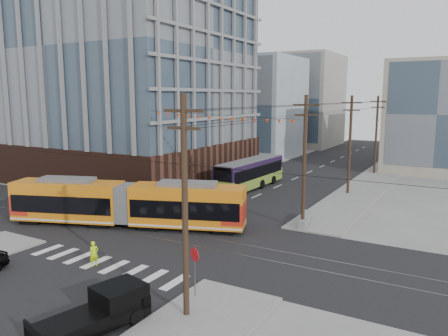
% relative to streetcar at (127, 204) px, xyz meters
% --- Properties ---
extents(ground, '(160.00, 160.00, 0.00)m').
position_rel_streetcar_xyz_m(ground, '(4.69, -4.34, -1.93)').
color(ground, slate).
extents(office_building, '(30.00, 25.00, 28.60)m').
position_rel_streetcar_xyz_m(office_building, '(-17.31, 18.66, 12.37)').
color(office_building, '#381E16').
rests_on(office_building, ground).
extents(bg_bldg_nw_near, '(18.00, 16.00, 18.00)m').
position_rel_streetcar_xyz_m(bg_bldg_nw_near, '(-12.31, 47.66, 7.07)').
color(bg_bldg_nw_near, '#8C99A5').
rests_on(bg_bldg_nw_near, ground).
extents(bg_bldg_ne_near, '(14.00, 14.00, 16.00)m').
position_rel_streetcar_xyz_m(bg_bldg_ne_near, '(20.69, 43.66, 6.07)').
color(bg_bldg_ne_near, gray).
rests_on(bg_bldg_ne_near, ground).
extents(bg_bldg_nw_far, '(16.00, 18.00, 20.00)m').
position_rel_streetcar_xyz_m(bg_bldg_nw_far, '(-9.31, 67.66, 8.07)').
color(bg_bldg_nw_far, gray).
rests_on(bg_bldg_nw_far, ground).
extents(utility_pole_near, '(0.30, 0.30, 11.00)m').
position_rel_streetcar_xyz_m(utility_pole_near, '(13.19, -10.34, 3.57)').
color(utility_pole_near, black).
rests_on(utility_pole_near, ground).
extents(utility_pole_far, '(0.30, 0.30, 11.00)m').
position_rel_streetcar_xyz_m(utility_pole_far, '(13.19, 51.66, 3.57)').
color(utility_pole_far, black).
rests_on(utility_pole_far, ground).
extents(streetcar, '(19.78, 9.49, 3.86)m').
position_rel_streetcar_xyz_m(streetcar, '(0.00, 0.00, 0.00)').
color(streetcar, orange).
rests_on(streetcar, ground).
extents(city_bus, '(3.24, 12.60, 3.54)m').
position_rel_streetcar_xyz_m(city_bus, '(2.13, 19.21, -0.16)').
color(city_bus, '#1F122F').
rests_on(city_bus, ground).
extents(pickup_truck, '(3.13, 5.70, 1.83)m').
position_rel_streetcar_xyz_m(pickup_truck, '(10.21, -13.72, -1.01)').
color(pickup_truck, black).
rests_on(pickup_truck, ground).
extents(parked_car_silver, '(2.96, 5.08, 1.58)m').
position_rel_streetcar_xyz_m(parked_car_silver, '(-0.79, 8.54, -1.14)').
color(parked_car_silver, '#A6A6A6').
rests_on(parked_car_silver, ground).
extents(parked_car_white, '(3.39, 4.92, 1.32)m').
position_rel_streetcar_xyz_m(parked_car_white, '(-0.72, 12.89, -1.27)').
color(parked_car_white, silver).
rests_on(parked_car_white, ground).
extents(parked_car_grey, '(2.39, 4.50, 1.21)m').
position_rel_streetcar_xyz_m(parked_car_grey, '(-0.69, 18.58, -1.33)').
color(parked_car_grey, '#4F5356').
rests_on(parked_car_grey, ground).
extents(pedestrian, '(0.58, 0.70, 1.64)m').
position_rel_streetcar_xyz_m(pedestrian, '(4.22, -7.81, -1.11)').
color(pedestrian, '#D0F111').
rests_on(pedestrian, ground).
extents(stop_sign, '(1.09, 1.09, 2.70)m').
position_rel_streetcar_xyz_m(stop_sign, '(12.45, -8.44, -0.58)').
color(stop_sign, '#B60F14').
rests_on(stop_sign, ground).
extents(jersey_barrier, '(1.69, 4.12, 0.80)m').
position_rel_streetcar_xyz_m(jersey_barrier, '(12.99, 7.82, -1.53)').
color(jersey_barrier, gray).
rests_on(jersey_barrier, ground).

